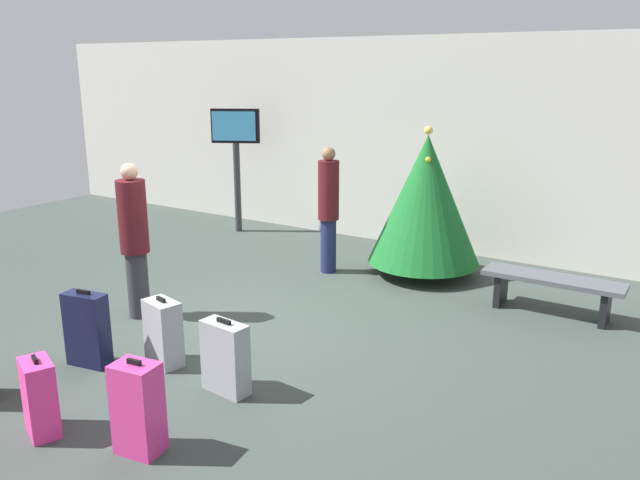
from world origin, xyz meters
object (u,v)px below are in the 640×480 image
at_px(suitcase_3, 138,408).
at_px(suitcase_5, 87,330).
at_px(waiting_bench, 552,286).
at_px(suitcase_2, 40,398).
at_px(traveller_0, 134,237).
at_px(traveller_1, 328,207).
at_px(suitcase_0, 163,333).
at_px(flight_info_kiosk, 236,147).
at_px(suitcase_4, 225,357).
at_px(holiday_tree, 426,200).

distance_m(suitcase_3, suitcase_5, 1.78).
height_order(waiting_bench, suitcase_2, suitcase_2).
relative_size(traveller_0, traveller_1, 1.02).
bearing_deg(suitcase_3, suitcase_0, 128.78).
bearing_deg(flight_info_kiosk, suitcase_4, -51.56).
distance_m(traveller_1, suitcase_3, 4.87).
bearing_deg(suitcase_0, traveller_0, 147.53).
bearing_deg(traveller_1, flight_info_kiosk, 156.40).
height_order(suitcase_2, suitcase_4, suitcase_4).
height_order(flight_info_kiosk, suitcase_3, flight_info_kiosk).
bearing_deg(traveller_0, waiting_bench, 33.28).
distance_m(holiday_tree, suitcase_0, 4.32).
distance_m(flight_info_kiosk, waiting_bench, 6.07).
distance_m(traveller_0, suitcase_3, 3.00).
bearing_deg(flight_info_kiosk, suitcase_2, -64.20).
bearing_deg(traveller_1, suitcase_0, -86.70).
relative_size(suitcase_0, suitcase_3, 0.91).
height_order(holiday_tree, flight_info_kiosk, flight_info_kiosk).
xyz_separation_m(flight_info_kiosk, suitcase_4, (3.77, -4.75, -1.20)).
height_order(traveller_0, suitcase_0, traveller_0).
xyz_separation_m(waiting_bench, suitcase_0, (-2.98, -3.52, -0.02)).
height_order(flight_info_kiosk, suitcase_5, flight_info_kiosk).
height_order(waiting_bench, traveller_1, traveller_1).
bearing_deg(holiday_tree, suitcase_2, -99.55).
height_order(waiting_bench, suitcase_3, suitcase_3).
distance_m(traveller_0, suitcase_5, 1.46).
bearing_deg(suitcase_0, waiting_bench, 49.81).
xyz_separation_m(suitcase_2, suitcase_3, (0.88, 0.26, 0.05)).
distance_m(waiting_bench, suitcase_2, 5.76).
distance_m(flight_info_kiosk, suitcase_5, 5.66).
distance_m(suitcase_4, suitcase_5, 1.57).
relative_size(traveller_0, suitcase_2, 2.73).
xyz_separation_m(suitcase_3, suitcase_4, (-0.06, 1.10, -0.03)).
bearing_deg(waiting_bench, suitcase_5, -132.51).
distance_m(holiday_tree, suitcase_2, 5.72).
bearing_deg(suitcase_3, waiting_bench, 66.94).
distance_m(waiting_bench, traveller_0, 5.05).
relative_size(traveller_0, suitcase_0, 2.60).
bearing_deg(holiday_tree, suitcase_4, -91.67).
height_order(holiday_tree, traveller_0, holiday_tree).
height_order(holiday_tree, suitcase_0, holiday_tree).
bearing_deg(suitcase_5, flight_info_kiosk, 113.76).
xyz_separation_m(holiday_tree, traveller_1, (-1.23, -0.64, -0.12)).
height_order(holiday_tree, suitcase_5, holiday_tree).
relative_size(flight_info_kiosk, suitcase_3, 2.81).
bearing_deg(waiting_bench, suitcase_4, -119.83).
bearing_deg(suitcase_5, suitcase_3, -26.08).
xyz_separation_m(suitcase_2, suitcase_5, (-0.72, 1.04, 0.06)).
height_order(suitcase_0, suitcase_5, suitcase_5).
distance_m(waiting_bench, suitcase_5, 5.35).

